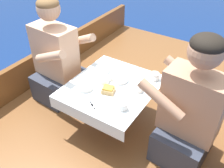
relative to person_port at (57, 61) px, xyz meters
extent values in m
plane|color=navy|center=(0.63, 0.09, -0.67)|extent=(60.00, 60.00, 0.00)
cube|color=brown|center=(0.63, 0.09, -0.53)|extent=(2.08, 3.48, 0.28)
cube|color=brown|center=(-0.38, 0.09, -0.23)|extent=(0.06, 3.48, 0.32)
cylinder|color=#B2B2B7|center=(0.63, -0.04, -0.21)|extent=(0.07, 0.07, 0.37)
cube|color=brown|center=(0.63, -0.04, -0.01)|extent=(0.64, 0.71, 0.02)
cube|color=white|center=(0.63, -0.04, 0.00)|extent=(0.67, 0.74, 0.00)
cube|color=white|center=(0.63, -0.41, -0.06)|extent=(0.67, 0.00, 0.10)
cube|color=white|center=(0.63, 0.33, -0.06)|extent=(0.67, 0.00, 0.10)
cube|color=#333847|center=(-0.01, 0.00, -0.26)|extent=(0.39, 0.46, 0.26)
cube|color=tan|center=(-0.01, 0.00, 0.11)|extent=(0.41, 0.24, 0.47)
sphere|color=tan|center=(-0.01, 0.00, 0.49)|extent=(0.20, 0.20, 0.20)
ellipsoid|color=brown|center=(-0.01, 0.00, 0.54)|extent=(0.19, 0.19, 0.11)
cylinder|color=tan|center=(0.16, 0.17, 0.19)|extent=(0.34, 0.09, 0.21)
cylinder|color=tan|center=(0.14, -0.19, 0.19)|extent=(0.34, 0.09, 0.21)
cube|color=#333847|center=(1.27, -0.03, -0.26)|extent=(0.39, 0.46, 0.26)
cube|color=tan|center=(1.27, -0.03, 0.11)|extent=(0.41, 0.25, 0.48)
sphere|color=tan|center=(1.27, -0.03, 0.50)|extent=(0.21, 0.21, 0.21)
ellipsoid|color=black|center=(1.27, -0.03, 0.55)|extent=(0.20, 0.20, 0.12)
cylinder|color=tan|center=(1.11, -0.20, 0.19)|extent=(0.34, 0.09, 0.21)
cylinder|color=tan|center=(1.13, 0.16, 0.19)|extent=(0.34, 0.09, 0.21)
cylinder|color=white|center=(0.66, -0.13, 0.00)|extent=(0.18, 0.18, 0.01)
cylinder|color=white|center=(0.56, 0.22, 0.00)|extent=(0.17, 0.17, 0.01)
cube|color=tan|center=(0.66, -0.13, 0.03)|extent=(0.11, 0.11, 0.04)
cube|color=gold|center=(0.66, -0.13, 0.05)|extent=(0.09, 0.09, 0.01)
cylinder|color=white|center=(0.53, -0.03, 0.02)|extent=(0.13, 0.13, 0.04)
cylinder|color=beige|center=(0.53, -0.03, 0.03)|extent=(0.11, 0.11, 0.02)
cylinder|color=white|center=(0.64, 0.06, 0.02)|extent=(0.15, 0.15, 0.04)
cylinder|color=beige|center=(0.64, 0.06, 0.03)|extent=(0.12, 0.12, 0.02)
cylinder|color=white|center=(0.47, -0.18, 0.02)|extent=(0.12, 0.12, 0.04)
cylinder|color=beige|center=(0.47, -0.18, 0.03)|extent=(0.10, 0.10, 0.02)
cylinder|color=white|center=(0.45, 0.10, 0.02)|extent=(0.12, 0.12, 0.04)
cylinder|color=beige|center=(0.45, 0.10, 0.03)|extent=(0.10, 0.10, 0.02)
cylinder|color=white|center=(0.84, -0.22, 0.02)|extent=(0.07, 0.07, 0.05)
torus|color=white|center=(0.89, -0.22, 0.03)|extent=(0.04, 0.01, 0.04)
cylinder|color=#3D2314|center=(0.84, -0.22, 0.04)|extent=(0.06, 0.06, 0.01)
cylinder|color=white|center=(0.88, 0.23, 0.03)|extent=(0.08, 0.08, 0.06)
torus|color=white|center=(0.93, 0.23, 0.03)|extent=(0.04, 0.01, 0.04)
cylinder|color=#3D2314|center=(0.88, 0.23, 0.04)|extent=(0.06, 0.06, 0.01)
cylinder|color=white|center=(0.84, 0.01, 0.03)|extent=(0.06, 0.06, 0.06)
torus|color=white|center=(0.88, 0.01, 0.03)|extent=(0.04, 0.01, 0.04)
cylinder|color=#3D2314|center=(0.84, 0.01, 0.05)|extent=(0.05, 0.05, 0.01)
cube|color=silver|center=(0.70, -0.35, 0.00)|extent=(0.16, 0.09, 0.00)
cube|color=silver|center=(0.64, -0.32, 0.00)|extent=(0.04, 0.03, 0.00)
cube|color=silver|center=(0.55, -0.29, 0.00)|extent=(0.17, 0.03, 0.00)
cube|color=silver|center=(0.72, -0.27, 0.00)|extent=(0.10, 0.15, 0.00)
cube|color=silver|center=(0.61, -0.29, 0.00)|extent=(0.06, 0.17, 0.00)
ellipsoid|color=silver|center=(0.63, -0.22, 0.00)|extent=(0.04, 0.02, 0.01)
camera|label=1|loc=(1.50, -1.38, 1.20)|focal=40.00mm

